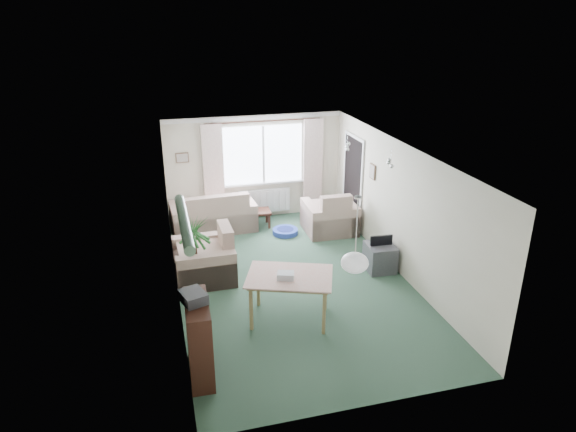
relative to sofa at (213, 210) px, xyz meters
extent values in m
plane|color=#2B4937|center=(1.05, -2.75, -0.45)|extent=(6.50, 6.50, 0.00)
cube|color=white|center=(1.25, 0.48, 1.05)|extent=(1.80, 0.03, 1.30)
cube|color=black|center=(1.25, 0.40, 1.82)|extent=(2.60, 0.03, 0.03)
cube|color=beige|center=(0.10, 0.38, 0.82)|extent=(0.45, 0.08, 2.00)
cube|color=beige|center=(2.40, 0.38, 0.82)|extent=(0.45, 0.08, 2.00)
cube|color=white|center=(1.25, 0.44, -0.05)|extent=(1.20, 0.10, 0.55)
cube|color=black|center=(3.04, -0.55, 0.55)|extent=(0.03, 0.95, 2.00)
sphere|color=white|center=(1.25, -5.05, 1.03)|extent=(0.36, 0.36, 0.36)
cylinder|color=#196626|center=(-0.87, -5.05, 1.83)|extent=(1.60, 1.60, 0.12)
sphere|color=silver|center=(2.35, -1.85, 1.77)|extent=(0.20, 0.20, 0.20)
sphere|color=silver|center=(2.65, -3.05, 1.77)|extent=(0.20, 0.20, 0.20)
cube|color=brown|center=(-0.55, 0.48, 1.10)|extent=(0.28, 0.03, 0.22)
cube|color=brown|center=(3.03, -1.55, 1.10)|extent=(0.03, 0.24, 0.30)
cube|color=#BFAF90|center=(0.00, 0.00, 0.00)|extent=(1.86, 1.05, 0.90)
cube|color=tan|center=(2.45, -0.75, 0.02)|extent=(1.09, 1.03, 0.95)
cube|color=beige|center=(-0.45, -2.20, 0.03)|extent=(1.05, 1.11, 0.97)
cube|color=black|center=(0.85, -0.07, -0.27)|extent=(0.85, 0.51, 0.37)
cube|color=brown|center=(0.75, -0.09, 0.00)|extent=(0.12, 0.07, 0.16)
cube|color=black|center=(-0.79, -4.86, 0.09)|extent=(0.32, 0.90, 1.09)
cube|color=#343439|center=(-0.82, -4.83, 0.71)|extent=(0.38, 0.42, 0.14)
cylinder|color=#256121|center=(-0.60, -2.54, 0.21)|extent=(0.63, 0.63, 1.33)
cube|color=tan|center=(0.70, -3.89, -0.08)|extent=(1.40, 1.16, 0.75)
cube|color=silver|center=(0.61, -3.97, 0.35)|extent=(0.29, 0.25, 0.12)
cube|color=#323237|center=(2.75, -2.72, -0.20)|extent=(0.53, 0.58, 0.50)
cylinder|color=navy|center=(1.47, -0.66, -0.40)|extent=(0.62, 0.62, 0.11)
camera|label=1|loc=(-1.11, -10.56, 4.05)|focal=32.00mm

